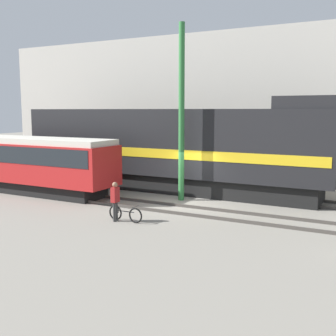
{
  "coord_description": "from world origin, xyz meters",
  "views": [
    {
      "loc": [
        8.89,
        -18.4,
        4.61
      ],
      "look_at": [
        -0.67,
        -0.35,
        1.8
      ],
      "focal_mm": 45.0,
      "sensor_mm": 36.0,
      "label": 1
    }
  ],
  "objects_px": {
    "freight_locomotive": "(171,148)",
    "utility_pole_left": "(182,113)",
    "bicycle": "(125,214)",
    "streetcar": "(20,160)",
    "person": "(115,198)"
  },
  "relations": [
    {
      "from": "person",
      "to": "bicycle",
      "type": "bearing_deg",
      "value": 19.25
    },
    {
      "from": "bicycle",
      "to": "utility_pole_left",
      "type": "xyz_separation_m",
      "value": [
        0.18,
        4.91,
        4.12
      ]
    },
    {
      "from": "streetcar",
      "to": "utility_pole_left",
      "type": "relative_size",
      "value": 1.38
    },
    {
      "from": "streetcar",
      "to": "bicycle",
      "type": "bearing_deg",
      "value": -17.17
    },
    {
      "from": "bicycle",
      "to": "person",
      "type": "xyz_separation_m",
      "value": [
        -0.4,
        -0.14,
        0.68
      ]
    },
    {
      "from": "freight_locomotive",
      "to": "utility_pole_left",
      "type": "relative_size",
      "value": 2.06
    },
    {
      "from": "bicycle",
      "to": "utility_pole_left",
      "type": "height_order",
      "value": "utility_pole_left"
    },
    {
      "from": "streetcar",
      "to": "freight_locomotive",
      "type": "bearing_deg",
      "value": 29.65
    },
    {
      "from": "freight_locomotive",
      "to": "utility_pole_left",
      "type": "distance_m",
      "value": 3.37
    },
    {
      "from": "streetcar",
      "to": "utility_pole_left",
      "type": "xyz_separation_m",
      "value": [
        9.17,
        2.13,
        2.67
      ]
    },
    {
      "from": "bicycle",
      "to": "utility_pole_left",
      "type": "relative_size",
      "value": 0.19
    },
    {
      "from": "freight_locomotive",
      "to": "utility_pole_left",
      "type": "height_order",
      "value": "utility_pole_left"
    },
    {
      "from": "freight_locomotive",
      "to": "bicycle",
      "type": "distance_m",
      "value": 7.5
    },
    {
      "from": "streetcar",
      "to": "bicycle",
      "type": "distance_m",
      "value": 9.52
    },
    {
      "from": "streetcar",
      "to": "person",
      "type": "height_order",
      "value": "streetcar"
    }
  ]
}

